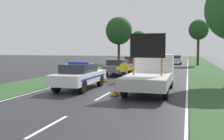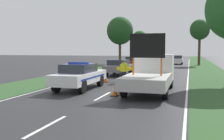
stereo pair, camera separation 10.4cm
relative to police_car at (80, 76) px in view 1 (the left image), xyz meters
name	(u,v)px [view 1 (the left image)]	position (x,y,z in m)	size (l,w,h in m)	color
ground_plane	(114,90)	(2.08, 0.20, -0.80)	(160.00, 160.00, 0.00)	#28282B
lane_markings	(152,69)	(2.08, 16.74, -0.80)	(8.23, 72.52, 0.01)	silver
grass_verge_left	(111,67)	(-3.96, 20.20, -0.79)	(3.75, 120.00, 0.03)	#2D5128
grass_verge_right	(204,68)	(8.12, 20.20, -0.79)	(3.75, 120.00, 0.03)	#2D5128
police_car	(80,76)	(0.00, 0.00, 0.00)	(1.80, 4.80, 1.61)	white
work_truck	(151,73)	(4.16, 0.61, 0.21)	(2.24, 5.99, 3.16)	white
road_barrier	(133,70)	(2.37, 4.26, 0.07)	(2.52, 0.08, 1.07)	black
police_officer	(124,69)	(1.80, 3.63, 0.14)	(0.57, 0.36, 1.58)	#191E38
pedestrian_civilian	(140,68)	(2.92, 3.83, 0.23)	(0.63, 0.40, 1.76)	#191E38
traffic_cone_near_police	(115,91)	(2.64, -1.65, -0.54)	(0.38, 0.38, 0.54)	black
traffic_cone_centre_front	(105,79)	(0.48, 3.52, -0.55)	(0.37, 0.37, 0.51)	black
traffic_cone_near_truck	(92,75)	(-1.34, 5.66, -0.52)	(0.41, 0.41, 0.57)	black
traffic_cone_behind_barrier	(170,77)	(4.92, 5.63, -0.54)	(0.38, 0.38, 0.53)	black
queued_car_suv_grey	(118,67)	(0.01, 8.87, -0.04)	(1.86, 4.17, 1.43)	slate
queued_car_wagon_maroon	(133,63)	(-0.06, 15.94, -0.01)	(1.72, 4.12, 1.53)	maroon
queued_car_hatch_blue	(145,60)	(0.20, 23.18, 0.04)	(1.86, 4.61, 1.59)	navy
queued_car_van_white	(176,60)	(4.25, 29.25, -0.07)	(1.87, 4.19, 1.41)	silver
roadside_tree_near_left	(119,31)	(-4.70, 27.06, 4.55)	(4.28, 4.28, 7.62)	#42301E
roadside_tree_mid_left	(199,30)	(7.55, 26.32, 4.37)	(2.83, 2.83, 6.74)	#42301E
roadside_tree_mid_right	(138,39)	(-3.95, 40.56, 3.72)	(3.31, 3.31, 6.30)	#42301E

